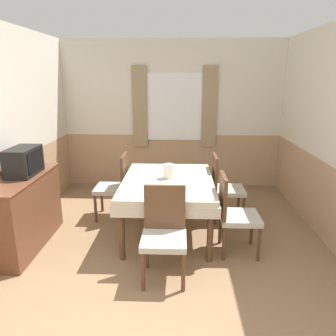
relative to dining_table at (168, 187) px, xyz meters
name	(u,v)px	position (x,y,z in m)	size (l,w,h in m)	color
wall_back	(172,115)	(0.00, 1.98, 0.69)	(4.27, 0.10, 2.60)	silver
wall_left	(2,135)	(-1.96, -0.17, 0.68)	(0.05, 4.66, 2.60)	silver
dining_table	(168,187)	(0.00, 0.00, 0.00)	(1.15, 1.55, 0.72)	beige
chair_head_near	(164,231)	(0.00, -0.96, -0.12)	(0.44, 0.44, 0.93)	brown
chair_right_far	(223,185)	(0.76, 0.46, -0.12)	(0.44, 0.44, 0.93)	brown
chair_left_far	(116,184)	(-0.76, 0.46, -0.12)	(0.44, 0.44, 0.93)	brown
chair_right_near	(234,212)	(0.76, -0.46, -0.12)	(0.44, 0.44, 0.93)	brown
sideboard	(23,211)	(-1.70, -0.41, -0.18)	(0.46, 1.29, 0.86)	brown
tv	(24,161)	(-1.66, -0.31, 0.40)	(0.29, 0.48, 0.32)	black
vase	(169,171)	(0.01, 0.06, 0.20)	(0.13, 0.13, 0.18)	silver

